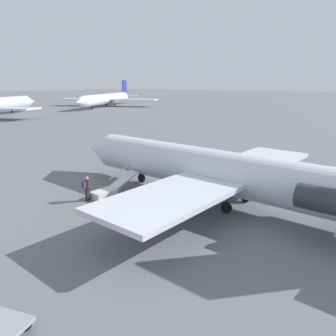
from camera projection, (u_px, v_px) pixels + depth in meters
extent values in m
plane|color=slate|center=(210.00, 200.00, 22.89)|extent=(600.00, 600.00, 0.00)
cylinder|color=silver|center=(211.00, 170.00, 22.33)|extent=(20.66, 3.97, 2.85)
cone|color=silver|center=(101.00, 148.00, 29.69)|extent=(3.28, 2.96, 2.79)
cube|color=silver|center=(169.00, 198.00, 17.50)|extent=(5.02, 8.86, 0.28)
cube|color=silver|center=(261.00, 160.00, 26.00)|extent=(5.02, 8.86, 0.28)
cylinder|color=#2D2D33|center=(333.00, 202.00, 15.69)|extent=(3.48, 1.47, 1.28)
cylinder|color=black|center=(142.00, 178.00, 26.95)|extent=(0.71, 0.21, 0.70)
cylinder|color=#2D2D33|center=(141.00, 173.00, 26.84)|extent=(0.13, 0.13, 0.22)
cylinder|color=black|center=(226.00, 208.00, 20.58)|extent=(0.71, 0.21, 0.70)
cylinder|color=#2D2D33|center=(227.00, 201.00, 20.46)|extent=(0.13, 0.13, 0.22)
cylinder|color=black|center=(245.00, 197.00, 22.47)|extent=(0.71, 0.21, 0.70)
cylinder|color=#2D2D33|center=(246.00, 191.00, 22.36)|extent=(0.13, 0.13, 0.22)
cone|color=silver|center=(30.00, 102.00, 94.13)|extent=(4.59, 4.81, 3.38)
cube|color=silver|center=(6.00, 108.00, 72.69)|extent=(15.37, 10.69, 0.34)
cylinder|color=black|center=(12.00, 112.00, 87.29)|extent=(0.53, 0.87, 0.85)
cylinder|color=#2D2D33|center=(12.00, 110.00, 87.15)|extent=(0.15, 0.15, 0.27)
cylinder|color=silver|center=(106.00, 99.00, 111.27)|extent=(18.93, 34.63, 3.37)
cone|color=silver|center=(79.00, 102.00, 92.06)|extent=(4.58, 4.76, 3.30)
cone|color=silver|center=(126.00, 96.00, 130.79)|extent=(4.87, 5.37, 3.30)
cube|color=navy|center=(125.00, 87.00, 129.07)|extent=(2.28, 4.37, 5.39)
cube|color=silver|center=(125.00, 96.00, 130.32)|extent=(9.37, 5.89, 0.17)
cube|color=silver|center=(134.00, 100.00, 111.30)|extent=(16.26, 11.53, 0.34)
cube|color=silver|center=(83.00, 99.00, 114.85)|extent=(16.26, 11.53, 0.34)
cylinder|color=black|center=(92.00, 108.00, 100.48)|extent=(0.55, 0.84, 0.83)
cylinder|color=gray|center=(92.00, 106.00, 100.34)|extent=(0.15, 0.15, 0.26)
cylinder|color=black|center=(115.00, 105.00, 115.03)|extent=(0.55, 0.84, 0.83)
cylinder|color=gray|center=(114.00, 103.00, 114.89)|extent=(0.15, 0.15, 0.26)
cylinder|color=black|center=(106.00, 105.00, 115.60)|extent=(0.55, 0.84, 0.83)
cylinder|color=gray|center=(106.00, 103.00, 115.46)|extent=(0.15, 0.15, 0.26)
cube|color=silver|center=(104.00, 194.00, 23.42)|extent=(1.20, 1.86, 0.50)
cube|color=silver|center=(124.00, 179.00, 24.74)|extent=(1.02, 2.29, 0.89)
cube|color=silver|center=(120.00, 172.00, 24.89)|extent=(0.18, 2.22, 0.84)
cube|color=#23232D|center=(88.00, 195.00, 22.71)|extent=(0.22, 0.29, 0.85)
cylinder|color=#4C1E23|center=(87.00, 184.00, 22.52)|extent=(0.36, 0.36, 0.65)
sphere|color=tan|center=(87.00, 178.00, 22.41)|extent=(0.24, 0.24, 0.24)
cube|color=navy|center=(84.00, 185.00, 22.31)|extent=(0.29, 0.20, 0.44)
cylinder|color=black|center=(26.00, 325.00, 10.87)|extent=(0.38, 0.22, 0.36)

